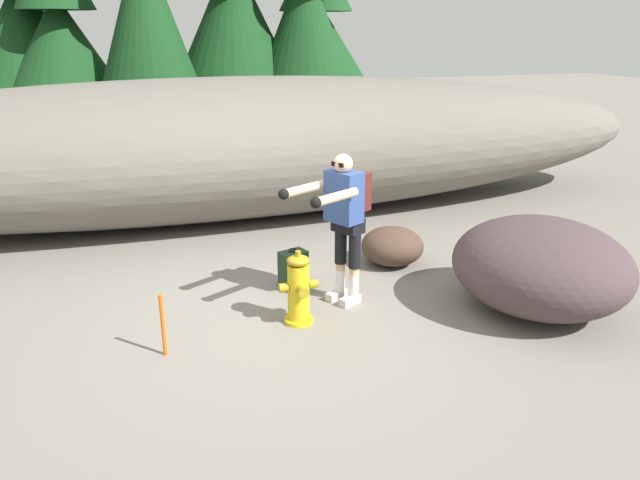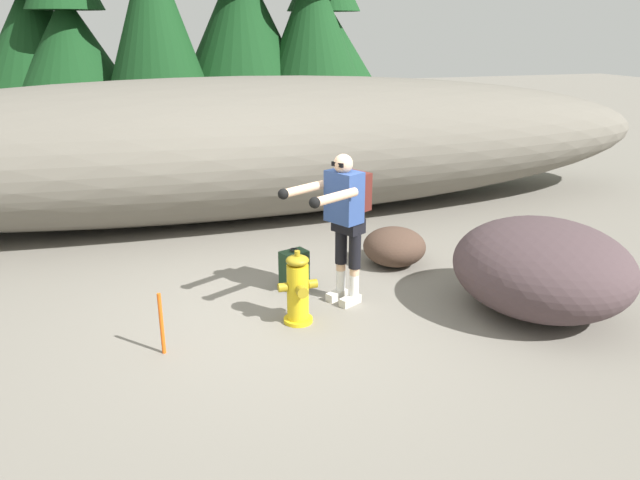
% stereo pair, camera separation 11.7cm
% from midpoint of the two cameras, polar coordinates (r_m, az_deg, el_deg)
% --- Properties ---
extents(ground_plane, '(56.00, 56.00, 0.04)m').
position_cam_midpoint_polar(ground_plane, '(6.45, -3.24, -7.11)').
color(ground_plane, slate).
extents(dirt_embankment, '(15.07, 3.20, 2.14)m').
position_cam_midpoint_polar(dirt_embankment, '(9.67, -9.36, 8.48)').
color(dirt_embankment, '#666056').
rests_on(dirt_embankment, ground_plane).
extents(fire_hydrant, '(0.40, 0.35, 0.77)m').
position_cam_midpoint_polar(fire_hydrant, '(6.13, -2.56, -4.70)').
color(fire_hydrant, gold).
rests_on(fire_hydrant, ground_plane).
extents(utility_worker, '(1.04, 0.80, 1.64)m').
position_cam_midpoint_polar(utility_worker, '(6.34, 1.73, 2.76)').
color(utility_worker, beige).
rests_on(utility_worker, ground_plane).
extents(spare_backpack, '(0.35, 0.34, 0.47)m').
position_cam_midpoint_polar(spare_backpack, '(7.00, -3.02, -2.79)').
color(spare_backpack, '#1E3823').
rests_on(spare_backpack, ground_plane).
extents(boulder_large, '(2.38, 2.44, 0.99)m').
position_cam_midpoint_polar(boulder_large, '(6.74, 19.50, -2.30)').
color(boulder_large, '#463739').
rests_on(boulder_large, ground_plane).
extents(boulder_mid, '(1.11, 1.11, 0.48)m').
position_cam_midpoint_polar(boulder_mid, '(7.72, 6.35, -0.57)').
color(boulder_mid, '#493529').
rests_on(boulder_mid, ground_plane).
extents(pine_tree_far_left, '(2.97, 2.97, 5.74)m').
position_cam_midpoint_polar(pine_tree_far_left, '(15.90, -26.29, 18.61)').
color(pine_tree_far_left, '#47331E').
rests_on(pine_tree_far_left, ground_plane).
extents(pine_tree_left, '(2.56, 2.56, 5.02)m').
position_cam_midpoint_polar(pine_tree_left, '(15.00, -23.53, 17.94)').
color(pine_tree_left, '#47331E').
rests_on(pine_tree_left, ground_plane).
extents(pine_tree_far_right, '(2.53, 2.53, 6.39)m').
position_cam_midpoint_polar(pine_tree_far_right, '(14.86, -1.67, 21.46)').
color(pine_tree_far_right, '#47331E').
rests_on(pine_tree_far_right, ground_plane).
extents(pine_tree_ridge_end, '(2.79, 2.79, 5.03)m').
position_cam_midpoint_polar(pine_tree_ridge_end, '(16.02, -0.64, 19.49)').
color(pine_tree_ridge_end, '#47331E').
rests_on(pine_tree_ridge_end, ground_plane).
extents(survey_stake, '(0.04, 0.04, 0.60)m').
position_cam_midpoint_polar(survey_stake, '(5.75, -15.05, -7.71)').
color(survey_stake, '#E55914').
rests_on(survey_stake, ground_plane).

